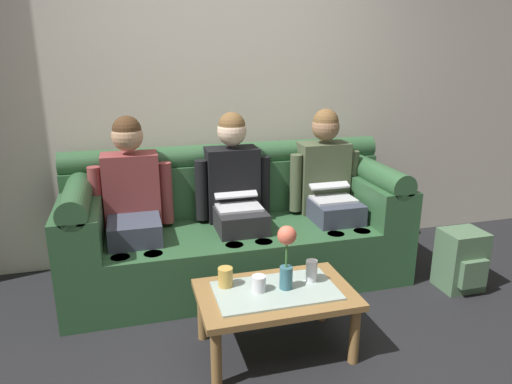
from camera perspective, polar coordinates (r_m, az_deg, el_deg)
ground_plane at (r=2.69m, az=3.71°, el=-20.89°), size 14.00×14.00×0.00m
back_wall_patterned at (r=3.77m, az=-4.53°, el=13.91°), size 6.00×0.12×2.90m
couch at (r=3.49m, az=-2.44°, el=-4.56°), size 2.40×0.88×0.96m
person_left at (r=3.31m, az=-14.73°, el=-0.97°), size 0.56×0.67×1.22m
person_middle at (r=3.39m, az=-2.49°, el=-0.01°), size 0.56×0.67×1.22m
person_right at (r=3.61m, az=8.73°, el=0.87°), size 0.56×0.67×1.22m
coffee_table at (r=2.67m, az=2.38°, el=-12.84°), size 0.86×0.54×0.38m
flower_vase at (r=2.56m, az=3.72°, el=-7.20°), size 0.10×0.10×0.37m
cup_near_left at (r=2.66m, az=-3.72°, el=-10.23°), size 0.08×0.08×0.11m
cup_near_right at (r=2.72m, az=6.74°, el=-9.43°), size 0.07×0.07×0.12m
cup_far_center at (r=2.61m, az=0.34°, el=-11.02°), size 0.08×0.08×0.09m
backpack_right at (r=3.66m, az=23.60°, el=-7.61°), size 0.28×0.29×0.43m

